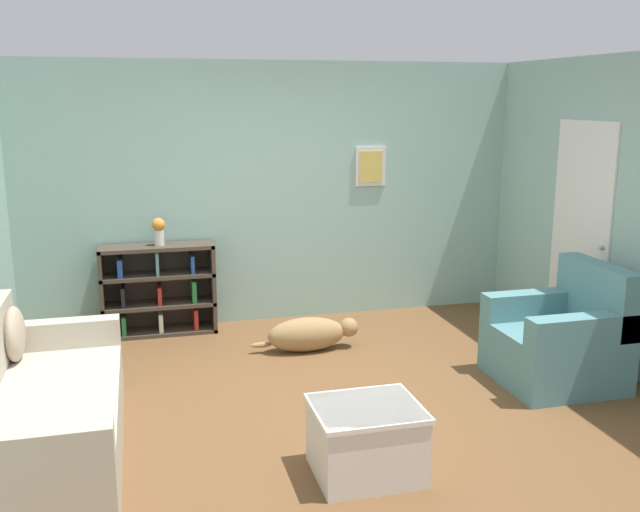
{
  "coord_description": "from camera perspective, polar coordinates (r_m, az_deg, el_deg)",
  "views": [
    {
      "loc": [
        -1.34,
        -4.79,
        2.25
      ],
      "look_at": [
        0.0,
        0.4,
        1.05
      ],
      "focal_mm": 40.0,
      "sensor_mm": 36.0,
      "label": 1
    }
  ],
  "objects": [
    {
      "name": "ground_plane",
      "position": [
        5.45,
        1.08,
        -11.73
      ],
      "size": [
        14.0,
        14.0,
        0.0
      ],
      "primitive_type": "plane",
      "color": "brown"
    },
    {
      "name": "wall_back",
      "position": [
        7.22,
        -3.68,
        5.04
      ],
      "size": [
        5.6,
        0.13,
        2.6
      ],
      "color": "#93BCB2",
      "rests_on": "ground_plane"
    },
    {
      "name": "wall_right",
      "position": [
        6.25,
        24.22,
        2.71
      ],
      "size": [
        0.16,
        5.0,
        2.6
      ],
      "color": "#93BCB2",
      "rests_on": "ground_plane"
    },
    {
      "name": "couch",
      "position": [
        4.87,
        -21.89,
        -11.76
      ],
      "size": [
        0.9,
        2.0,
        0.88
      ],
      "color": "#B7AD99",
      "rests_on": "ground_plane"
    },
    {
      "name": "bookshelf",
      "position": [
        7.06,
        -12.79,
        -2.65
      ],
      "size": [
        1.08,
        0.33,
        0.87
      ],
      "color": "#42382D",
      "rests_on": "ground_plane"
    },
    {
      "name": "recliner_chair",
      "position": [
        6.05,
        18.76,
        -6.4
      ],
      "size": [
        0.89,
        0.88,
        0.96
      ],
      "color": "slate",
      "rests_on": "ground_plane"
    },
    {
      "name": "coffee_table",
      "position": [
        4.45,
        3.73,
        -14.32
      ],
      "size": [
        0.65,
        0.56,
        0.44
      ],
      "color": "silver",
      "rests_on": "ground_plane"
    },
    {
      "name": "dog",
      "position": [
        6.47,
        -0.85,
        -6.25
      ],
      "size": [
        0.99,
        0.28,
        0.31
      ],
      "color": "#9E7A4C",
      "rests_on": "ground_plane"
    },
    {
      "name": "vase",
      "position": [
        6.91,
        -12.79,
        2.05
      ],
      "size": [
        0.12,
        0.12,
        0.26
      ],
      "color": "silver",
      "rests_on": "bookshelf"
    }
  ]
}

